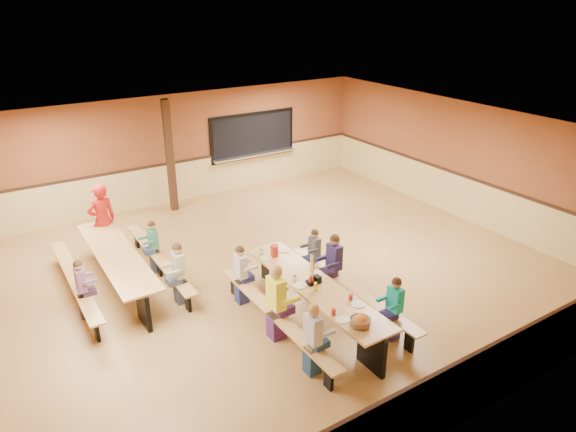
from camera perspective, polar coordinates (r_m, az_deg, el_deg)
ground at (r=10.84m, az=-3.08°, el=-6.62°), size 12.00×12.00×0.00m
room_envelope at (r=10.52m, az=-3.16°, el=-3.36°), size 12.04×10.04×3.02m
kitchen_pass_through at (r=15.50m, az=-3.91°, el=8.68°), size 2.78×0.28×1.38m
structural_post at (r=13.91m, az=-12.99°, el=6.45°), size 0.18×0.18×3.00m
cafeteria_table_main at (r=9.21m, az=2.96°, el=-8.75°), size 1.91×3.70×0.74m
cafeteria_table_second at (r=10.75m, az=-18.41°, el=-4.99°), size 1.91×3.70×0.74m
seated_child_white_left at (r=8.01m, az=2.77°, el=-13.56°), size 0.37×0.31×1.22m
seated_adult_yellow at (r=8.70m, az=-1.33°, el=-9.60°), size 0.44×0.36×1.36m
seated_child_grey_left at (r=9.71m, az=-5.25°, el=-6.56°), size 0.35×0.29×1.17m
seated_child_teal_right at (r=8.90m, az=11.71°, el=-10.08°), size 0.35×0.28×1.16m
seated_child_navy_right at (r=9.94m, az=5.12°, el=-5.48°), size 0.40×0.32×1.27m
seated_child_char_right at (r=10.44m, az=2.94°, el=-4.39°), size 0.33×0.27×1.12m
seated_child_purple_sec at (r=9.97m, az=-21.89°, el=-7.60°), size 0.33×0.27×1.14m
seated_child_green_sec at (r=11.11m, az=-14.68°, el=-3.32°), size 0.33×0.27×1.13m
seated_child_tan_sec at (r=9.87m, az=-11.99°, el=-6.31°), size 0.38×0.31×1.23m
standing_woman at (r=12.03m, az=-19.91°, el=-0.44°), size 0.67×0.49×1.68m
punch_pitcher at (r=9.96m, az=-1.53°, el=-3.90°), size 0.16×0.16×0.22m
chip_bowl at (r=8.11m, az=8.03°, el=-11.48°), size 0.32×0.32×0.15m
napkin_dispenser at (r=9.13m, az=3.27°, el=-7.02°), size 0.10×0.14×0.13m
condiment_mustard at (r=8.86m, az=3.08°, el=-7.88°), size 0.06×0.06×0.17m
condiment_ketchup at (r=9.03m, az=2.54°, el=-7.21°), size 0.06×0.06×0.17m
table_paddle at (r=9.04m, az=2.65°, el=-6.79°), size 0.16×0.16×0.56m
place_settings at (r=9.07m, az=2.99°, el=-7.31°), size 0.65×3.30×0.11m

